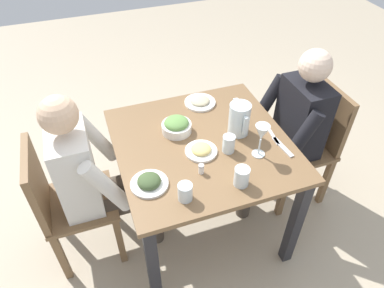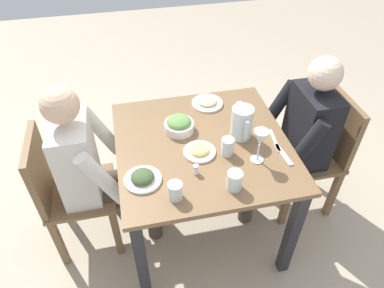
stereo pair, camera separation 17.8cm
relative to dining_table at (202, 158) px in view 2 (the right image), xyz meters
name	(u,v)px [view 2 (the right image)]	position (x,y,z in m)	size (l,w,h in m)	color
ground_plane	(200,224)	(0.00, 0.00, -0.64)	(8.00, 8.00, 0.00)	tan
dining_table	(202,158)	(0.00, 0.00, 0.00)	(0.95, 0.95, 0.76)	brown
chair_near	(64,189)	(-0.07, -0.81, -0.15)	(0.40, 0.40, 0.87)	brown
chair_far	(319,149)	(-0.07, 0.81, -0.15)	(0.40, 0.40, 0.87)	brown
diner_near	(96,166)	(-0.07, -0.61, 0.00)	(0.48, 0.53, 1.17)	silver
diner_far	(294,136)	(-0.07, 0.61, 0.00)	(0.48, 0.53, 1.17)	black
water_pitcher	(242,123)	(-0.01, 0.22, 0.22)	(0.16, 0.12, 0.19)	silver
salad_bowl	(179,125)	(-0.14, -0.11, 0.16)	(0.17, 0.17, 0.09)	white
plate_dolmas	(143,178)	(0.21, -0.36, 0.14)	(0.19, 0.19, 0.06)	white
plate_beans	(207,102)	(-0.35, 0.12, 0.13)	(0.20, 0.20, 0.04)	white
plate_fries	(200,151)	(0.07, -0.04, 0.14)	(0.17, 0.17, 0.04)	white
water_glass_far_right	(234,181)	(0.35, 0.07, 0.17)	(0.08, 0.08, 0.10)	silver
water_glass_center	(227,147)	(0.11, 0.11, 0.17)	(0.07, 0.07, 0.10)	silver
water_glass_near_right	(175,191)	(0.35, -0.22, 0.17)	(0.07, 0.07, 0.09)	silver
wine_glass	(260,140)	(0.19, 0.25, 0.26)	(0.08, 0.08, 0.20)	silver
salt_shaker	(196,169)	(0.22, -0.09, 0.15)	(0.03, 0.03, 0.05)	white
fork_near	(283,155)	(0.19, 0.40, 0.12)	(0.17, 0.03, 0.01)	silver
knife_near	(275,140)	(0.07, 0.40, 0.12)	(0.18, 0.02, 0.01)	silver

